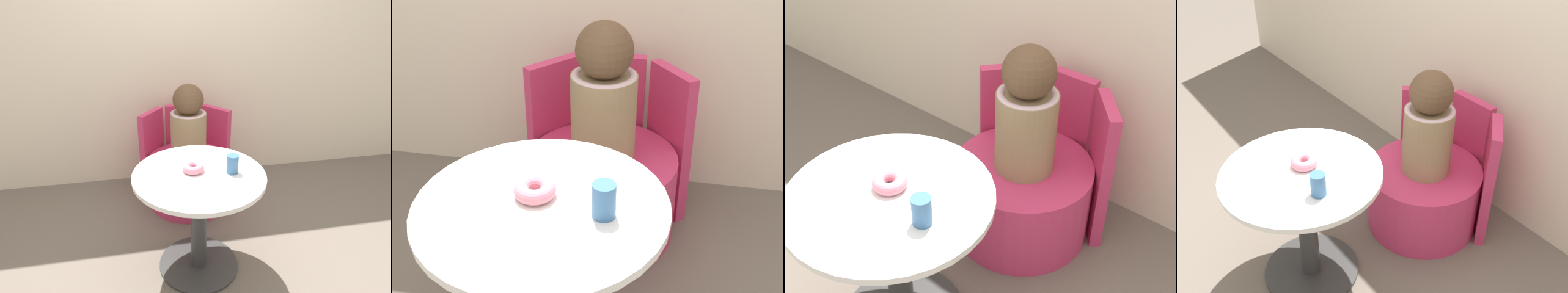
% 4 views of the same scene
% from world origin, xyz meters
% --- Properties ---
extents(ground_plane, '(12.00, 12.00, 0.00)m').
position_xyz_m(ground_plane, '(0.00, 0.00, 0.00)').
color(ground_plane, '#665B51').
extents(round_table, '(0.71, 0.71, 0.63)m').
position_xyz_m(round_table, '(-0.09, -0.02, 0.44)').
color(round_table, '#333333').
rests_on(round_table, ground_plane).
extents(tub_chair, '(0.61, 0.61, 0.37)m').
position_xyz_m(tub_chair, '(-0.03, 0.67, 0.18)').
color(tub_chair, '#C63360').
rests_on(tub_chair, ground_plane).
extents(booth_backrest, '(0.71, 0.26, 0.67)m').
position_xyz_m(booth_backrest, '(-0.03, 0.92, 0.34)').
color(booth_backrest, '#C63360').
rests_on(booth_backrest, ground_plane).
extents(child_figure, '(0.25, 0.25, 0.56)m').
position_xyz_m(child_figure, '(-0.03, 0.67, 0.63)').
color(child_figure, '#937A56').
rests_on(child_figure, tub_chair).
extents(donut, '(0.12, 0.12, 0.04)m').
position_xyz_m(donut, '(-0.11, 0.01, 0.65)').
color(donut, pink).
rests_on(donut, round_table).
extents(cup, '(0.06, 0.06, 0.10)m').
position_xyz_m(cup, '(0.09, -0.04, 0.68)').
color(cup, '#386699').
rests_on(cup, round_table).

